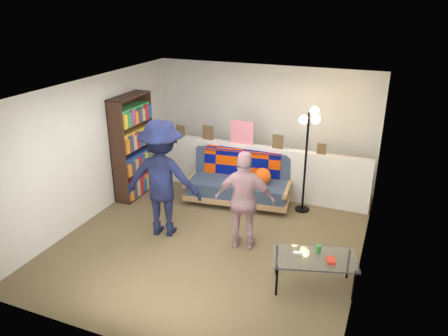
{
  "coord_description": "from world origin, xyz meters",
  "views": [
    {
      "loc": [
        2.46,
        -5.61,
        3.66
      ],
      "look_at": [
        0.0,
        0.4,
        1.05
      ],
      "focal_mm": 35.0,
      "sensor_mm": 36.0,
      "label": 1
    }
  ],
  "objects_px": {
    "person_left": "(162,179)",
    "bookshelf": "(133,150)",
    "floor_lamp": "(309,139)",
    "coffee_table": "(315,259)",
    "futon_sofa": "(240,182)",
    "person_right": "(245,201)"
  },
  "relations": [
    {
      "from": "futon_sofa",
      "to": "floor_lamp",
      "type": "xyz_separation_m",
      "value": [
        1.2,
        0.08,
        0.96
      ]
    },
    {
      "from": "futon_sofa",
      "to": "person_right",
      "type": "xyz_separation_m",
      "value": [
        0.62,
        -1.49,
        0.4
      ]
    },
    {
      "from": "floor_lamp",
      "to": "person_left",
      "type": "xyz_separation_m",
      "value": [
        -1.94,
        -1.64,
        -0.39
      ]
    },
    {
      "from": "floor_lamp",
      "to": "person_left",
      "type": "relative_size",
      "value": 1.0
    },
    {
      "from": "futon_sofa",
      "to": "person_left",
      "type": "height_order",
      "value": "person_left"
    },
    {
      "from": "floor_lamp",
      "to": "person_right",
      "type": "xyz_separation_m",
      "value": [
        -0.58,
        -1.58,
        -0.56
      ]
    },
    {
      "from": "person_right",
      "to": "futon_sofa",
      "type": "bearing_deg",
      "value": -78.81
    },
    {
      "from": "person_left",
      "to": "bookshelf",
      "type": "bearing_deg",
      "value": -52.97
    },
    {
      "from": "futon_sofa",
      "to": "floor_lamp",
      "type": "bearing_deg",
      "value": 4.04
    },
    {
      "from": "coffee_table",
      "to": "futon_sofa",
      "type": "bearing_deg",
      "value": 131.09
    },
    {
      "from": "coffee_table",
      "to": "bookshelf",
      "type": "bearing_deg",
      "value": 157.09
    },
    {
      "from": "futon_sofa",
      "to": "coffee_table",
      "type": "bearing_deg",
      "value": -48.91
    },
    {
      "from": "bookshelf",
      "to": "coffee_table",
      "type": "relative_size",
      "value": 1.62
    },
    {
      "from": "futon_sofa",
      "to": "person_left",
      "type": "relative_size",
      "value": 1.06
    },
    {
      "from": "floor_lamp",
      "to": "coffee_table",
      "type": "bearing_deg",
      "value": -74.23
    },
    {
      "from": "bookshelf",
      "to": "person_left",
      "type": "xyz_separation_m",
      "value": [
        1.26,
        -1.09,
        0.04
      ]
    },
    {
      "from": "floor_lamp",
      "to": "person_left",
      "type": "bearing_deg",
      "value": -139.71
    },
    {
      "from": "futon_sofa",
      "to": "coffee_table",
      "type": "distance_m",
      "value": 2.76
    },
    {
      "from": "bookshelf",
      "to": "person_right",
      "type": "distance_m",
      "value": 2.81
    },
    {
      "from": "person_left",
      "to": "person_right",
      "type": "xyz_separation_m",
      "value": [
        1.35,
        0.07,
        -0.17
      ]
    },
    {
      "from": "bookshelf",
      "to": "floor_lamp",
      "type": "relative_size",
      "value": 1.03
    },
    {
      "from": "person_left",
      "to": "person_right",
      "type": "bearing_deg",
      "value": 170.81
    }
  ]
}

